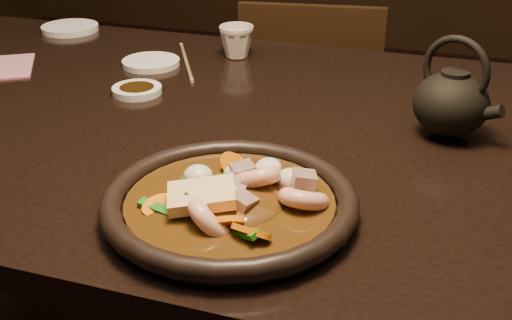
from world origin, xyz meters
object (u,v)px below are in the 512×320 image
(table, at_px, (197,157))
(chair, at_px, (310,126))
(tea_cup, at_px, (237,40))
(plate, at_px, (230,203))
(teapot, at_px, (452,100))

(table, distance_m, chair, 0.76)
(tea_cup, bearing_deg, plate, -70.90)
(chair, xyz_separation_m, teapot, (0.37, -0.67, 0.37))
(tea_cup, bearing_deg, table, -82.68)
(table, bearing_deg, chair, 87.59)
(tea_cup, relative_size, teapot, 0.47)
(teapot, bearing_deg, table, -148.88)
(table, relative_size, tea_cup, 22.31)
(chair, xyz_separation_m, plate, (0.13, -0.99, 0.33))
(table, height_order, chair, chair)
(tea_cup, bearing_deg, teapot, -31.34)
(table, distance_m, tea_cup, 0.34)
(teapot, bearing_deg, plate, -101.80)
(tea_cup, bearing_deg, chair, 80.03)
(plate, bearing_deg, teapot, 53.83)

